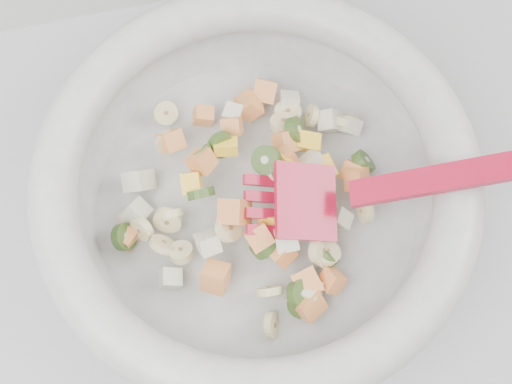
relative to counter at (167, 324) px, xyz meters
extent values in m
cube|color=#96969B|center=(0.00, 0.00, 0.00)|extent=(2.00, 0.60, 0.90)
cylinder|color=silver|center=(0.15, 0.01, 0.46)|extent=(0.33, 0.33, 0.02)
torus|color=silver|center=(0.15, 0.01, 0.54)|extent=(0.40, 0.40, 0.04)
cylinder|color=beige|center=(0.14, -0.11, 0.48)|extent=(0.02, 0.03, 0.03)
cylinder|color=beige|center=(0.08, 0.08, 0.49)|extent=(0.03, 0.02, 0.03)
cylinder|color=beige|center=(0.23, 0.08, 0.48)|extent=(0.02, 0.02, 0.03)
cylinder|color=beige|center=(0.26, 0.07, 0.49)|extent=(0.03, 0.03, 0.03)
cylinder|color=beige|center=(0.07, 0.01, 0.49)|extent=(0.03, 0.03, 0.03)
cylinder|color=beige|center=(0.18, 0.02, 0.51)|extent=(0.03, 0.04, 0.03)
cylinder|color=beige|center=(0.06, -0.02, 0.49)|extent=(0.03, 0.03, 0.03)
cylinder|color=beige|center=(0.20, -0.06, 0.49)|extent=(0.03, 0.03, 0.02)
cylinder|color=beige|center=(0.08, 0.12, 0.48)|extent=(0.03, 0.03, 0.02)
cylinder|color=beige|center=(0.20, 0.08, 0.49)|extent=(0.04, 0.04, 0.02)
cylinder|color=beige|center=(0.20, -0.06, 0.50)|extent=(0.02, 0.03, 0.03)
cylinder|color=beige|center=(0.07, 0.01, 0.49)|extent=(0.02, 0.02, 0.02)
cylinder|color=beige|center=(0.20, 0.09, 0.49)|extent=(0.03, 0.03, 0.01)
cylinder|color=beige|center=(0.04, 0.00, 0.49)|extent=(0.03, 0.03, 0.03)
cylinder|color=beige|center=(0.07, -0.03, 0.49)|extent=(0.03, 0.03, 0.02)
cylinder|color=beige|center=(0.14, -0.08, 0.49)|extent=(0.03, 0.02, 0.03)
cylinder|color=beige|center=(0.12, -0.02, 0.51)|extent=(0.03, 0.03, 0.03)
cylinder|color=beige|center=(0.25, -0.03, 0.49)|extent=(0.01, 0.03, 0.03)
cylinder|color=beige|center=(0.18, -0.08, 0.49)|extent=(0.03, 0.03, 0.02)
cube|color=#F7A74E|center=(0.15, -0.04, 0.51)|extent=(0.03, 0.03, 0.03)
cube|color=#F7A74E|center=(0.08, 0.08, 0.49)|extent=(0.03, 0.03, 0.03)
cube|color=#F7A74E|center=(0.15, 0.08, 0.49)|extent=(0.02, 0.03, 0.03)
cube|color=#F7A74E|center=(0.25, 0.01, 0.48)|extent=(0.04, 0.03, 0.03)
cube|color=#F7A74E|center=(0.16, -0.05, 0.50)|extent=(0.03, 0.03, 0.03)
cube|color=#F7A74E|center=(0.18, -0.08, 0.48)|extent=(0.03, 0.03, 0.03)
cube|color=#F7A74E|center=(0.10, -0.06, 0.49)|extent=(0.03, 0.04, 0.03)
cube|color=#F7A74E|center=(0.25, 0.00, 0.49)|extent=(0.03, 0.03, 0.03)
cube|color=#F7A74E|center=(0.18, -0.10, 0.48)|extent=(0.03, 0.04, 0.03)
cube|color=#F7A74E|center=(0.19, 0.05, 0.50)|extent=(0.03, 0.03, 0.03)
cube|color=#F7A74E|center=(0.20, -0.08, 0.49)|extent=(0.03, 0.03, 0.03)
cube|color=#F7A74E|center=(0.17, 0.11, 0.49)|extent=(0.03, 0.03, 0.03)
cube|color=#F7A74E|center=(0.12, 0.11, 0.49)|extent=(0.03, 0.02, 0.02)
cube|color=#F7A74E|center=(0.13, -0.01, 0.51)|extent=(0.04, 0.03, 0.04)
cube|color=#F7A74E|center=(0.11, 0.05, 0.50)|extent=(0.03, 0.03, 0.03)
cube|color=#F7A74E|center=(0.19, 0.00, 0.51)|extent=(0.03, 0.02, 0.03)
cube|color=#F7A74E|center=(0.19, 0.12, 0.49)|extent=(0.03, 0.04, 0.03)
cube|color=#F7A74E|center=(0.19, 0.03, 0.51)|extent=(0.03, 0.03, 0.03)
cube|color=#F7A74E|center=(0.02, 0.00, 0.48)|extent=(0.03, 0.03, 0.02)
cylinder|color=#578E2F|center=(0.20, 0.06, 0.50)|extent=(0.03, 0.03, 0.03)
cylinder|color=#578E2F|center=(0.11, 0.06, 0.50)|extent=(0.03, 0.03, 0.03)
cylinder|color=#578E2F|center=(0.15, -0.04, 0.50)|extent=(0.03, 0.03, 0.04)
cylinder|color=#578E2F|center=(0.20, -0.06, 0.49)|extent=(0.03, 0.03, 0.03)
cylinder|color=#578E2F|center=(0.17, 0.03, 0.52)|extent=(0.03, 0.04, 0.03)
cylinder|color=#578E2F|center=(0.17, -0.09, 0.49)|extent=(0.03, 0.03, 0.03)
cylinder|color=#578E2F|center=(0.13, 0.06, 0.50)|extent=(0.04, 0.02, 0.04)
cylinder|color=#578E2F|center=(0.02, 0.00, 0.48)|extent=(0.03, 0.04, 0.03)
cylinder|color=#578E2F|center=(0.26, 0.02, 0.49)|extent=(0.03, 0.03, 0.03)
cylinder|color=#578E2F|center=(0.17, -0.10, 0.48)|extent=(0.03, 0.03, 0.03)
cylinder|color=#578E2F|center=(0.10, 0.02, 0.50)|extent=(0.03, 0.02, 0.03)
cylinder|color=#578E2F|center=(0.18, -0.01, 0.51)|extent=(0.03, 0.03, 0.03)
cube|color=#EAECC8|center=(0.15, 0.10, 0.49)|extent=(0.02, 0.02, 0.02)
cube|color=#EAECC8|center=(0.21, 0.10, 0.48)|extent=(0.03, 0.03, 0.03)
cube|color=#EAECC8|center=(0.05, 0.05, 0.49)|extent=(0.03, 0.03, 0.04)
cube|color=#EAECC8|center=(0.06, -0.05, 0.48)|extent=(0.03, 0.02, 0.02)
cube|color=#EAECC8|center=(0.22, -0.03, 0.49)|extent=(0.03, 0.03, 0.02)
cube|color=#EAECC8|center=(0.26, 0.06, 0.48)|extent=(0.03, 0.03, 0.03)
cube|color=#EAECC8|center=(0.17, -0.04, 0.51)|extent=(0.02, 0.03, 0.03)
cube|color=#EAECC8|center=(0.24, 0.07, 0.48)|extent=(0.03, 0.03, 0.03)
cube|color=#EAECC8|center=(0.04, 0.02, 0.48)|extent=(0.04, 0.03, 0.03)
cube|color=#EAECC8|center=(0.21, 0.03, 0.50)|extent=(0.03, 0.03, 0.02)
cube|color=#EAECC8|center=(0.18, -0.09, 0.49)|extent=(0.03, 0.03, 0.03)
cube|color=#EAECC8|center=(0.10, -0.03, 0.50)|extent=(0.02, 0.03, 0.03)
cube|color=yellow|center=(0.21, 0.05, 0.49)|extent=(0.03, 0.03, 0.02)
cube|color=yellow|center=(0.16, -0.03, 0.50)|extent=(0.02, 0.03, 0.03)
cube|color=yellow|center=(0.22, 0.02, 0.49)|extent=(0.02, 0.03, 0.02)
cube|color=yellow|center=(0.14, 0.06, 0.51)|extent=(0.03, 0.02, 0.02)
cube|color=yellow|center=(0.10, 0.03, 0.50)|extent=(0.02, 0.03, 0.02)
cube|color=yellow|center=(0.18, 0.02, 0.51)|extent=(0.02, 0.03, 0.03)
cube|color=#B10F2A|center=(0.19, -0.02, 0.52)|extent=(0.07, 0.08, 0.04)
cube|color=#B10F2A|center=(0.16, 0.02, 0.52)|extent=(0.03, 0.02, 0.02)
cube|color=#B10F2A|center=(0.15, 0.00, 0.52)|extent=(0.03, 0.02, 0.02)
cube|color=#B10F2A|center=(0.15, -0.02, 0.52)|extent=(0.03, 0.02, 0.02)
cube|color=#B10F2A|center=(0.15, -0.03, 0.52)|extent=(0.03, 0.02, 0.02)
cube|color=#B10F2A|center=(0.33, -0.04, 0.57)|extent=(0.20, 0.06, 0.08)
camera|label=1|loc=(0.11, -0.19, 1.06)|focal=45.00mm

